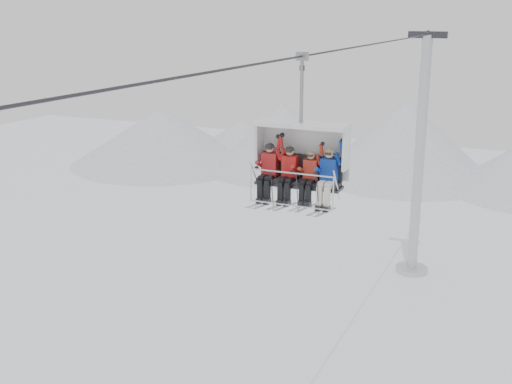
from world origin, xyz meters
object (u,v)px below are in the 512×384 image
at_px(skier_center_left, 289,172).
at_px(chairlift_carrier, 302,153).
at_px(skier_far_right, 328,175).
at_px(skier_far_left, 269,169).
at_px(lift_tower_right, 418,175).
at_px(skier_center_right, 309,175).

bearing_deg(skier_center_left, chairlift_carrier, 49.22).
relative_size(chairlift_carrier, skier_far_right, 2.33).
distance_m(skier_far_left, skier_far_right, 1.70).
height_order(lift_tower_right, skier_far_right, lift_tower_right).
distance_m(skier_center_left, skier_center_right, 0.60).
xyz_separation_m(chairlift_carrier, skier_far_right, (0.84, -0.30, -0.48)).
bearing_deg(lift_tower_right, skier_center_left, -90.79).
bearing_deg(skier_far_right, chairlift_carrier, 160.16).
bearing_deg(skier_center_right, skier_far_right, 1.55).
relative_size(chairlift_carrier, skier_center_right, 2.36).
height_order(chairlift_carrier, skier_center_left, chairlift_carrier).
bearing_deg(lift_tower_right, skier_far_right, -87.49).
bearing_deg(skier_center_left, lift_tower_right, 89.21).
distance_m(chairlift_carrier, skier_center_right, 0.70).
height_order(chairlift_carrier, skier_far_right, chairlift_carrier).
height_order(chairlift_carrier, skier_far_left, chairlift_carrier).
height_order(lift_tower_right, skier_center_right, lift_tower_right).
height_order(lift_tower_right, chairlift_carrier, lift_tower_right).
height_order(skier_far_left, skier_far_right, skier_far_left).
relative_size(lift_tower_right, skier_far_right, 7.90).
bearing_deg(chairlift_carrier, lift_tower_right, 90.00).
distance_m(lift_tower_right, skier_center_left, 19.73).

